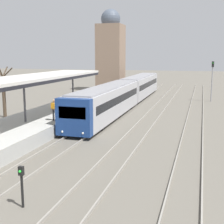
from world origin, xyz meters
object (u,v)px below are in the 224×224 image
person_on_platform (54,108)px  signal_mast_far (212,77)px  signal_post_near (22,182)px  train_near (127,91)px

person_on_platform → signal_mast_far: (11.97, 20.65, 1.29)m
person_on_platform → signal_post_near: person_on_platform is taller
signal_post_near → signal_mast_far: (7.72, 32.01, 2.17)m
train_near → signal_mast_far: signal_mast_far is taller
signal_post_near → train_near: bearing=94.5°
train_near → signal_mast_far: bearing=31.9°
person_on_platform → signal_mast_far: bearing=59.9°
train_near → signal_post_near: bearing=-85.5°
person_on_platform → signal_post_near: 12.15m
person_on_platform → signal_post_near: (4.25, -11.35, -0.88)m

